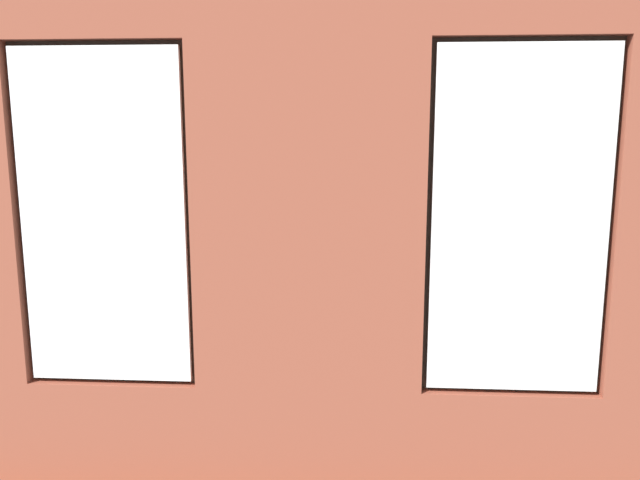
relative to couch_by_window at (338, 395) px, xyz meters
The scene contains 18 objects.
ground_plane 2.29m from the couch_by_window, 86.09° to the right, with size 7.29×6.56×0.10m, color brown.
brick_wall_with_windows 1.60m from the couch_by_window, 76.65° to the left, with size 6.69×0.30×3.57m.
white_wall_right 4.27m from the couch_by_window, 30.75° to the right, with size 0.10×5.56×3.57m, color silver.
couch_by_window is the anchor object (origin of this frame).
couch_left 2.92m from the couch_by_window, 148.42° to the right, with size 0.93×1.96×0.80m.
coffee_table 2.21m from the couch_by_window, 78.43° to the right, with size 1.53×0.80×0.43m.
cup_ceramic 2.36m from the couch_by_window, 74.33° to the right, with size 0.08×0.08×0.10m, color #33567F.
candle_jar 2.24m from the couch_by_window, 66.16° to the right, with size 0.08×0.08×0.11m, color #B7333D.
table_plant_small 2.31m from the couch_by_window, 89.48° to the right, with size 0.14×0.14×0.21m.
remote_silver 2.21m from the couch_by_window, 78.43° to the right, with size 0.05×0.17×0.02m, color #B2B2B7.
remote_gray 2.07m from the couch_by_window, 80.89° to the right, with size 0.05×0.17×0.02m, color #59595B.
media_console 3.86m from the couch_by_window, 35.33° to the right, with size 1.25×0.42×0.57m, color black.
tv_flatscreen 3.91m from the couch_by_window, 35.36° to the right, with size 1.18×0.20×0.76m.
papasan_chair 4.55m from the couch_by_window, 85.48° to the right, with size 1.03×1.03×0.67m.
potted_plant_between_couches 1.47m from the couch_by_window, behind, with size 1.00×1.18×1.35m.
potted_plant_mid_room_small 3.28m from the couch_by_window, 102.06° to the right, with size 0.34×0.34×0.50m.
potted_plant_foreground_right 5.32m from the couch_by_window, 57.59° to the right, with size 0.68×0.69×1.21m.
potted_plant_beside_window_right 1.68m from the couch_by_window, ahead, with size 1.08×1.12×1.38m.
Camera 1 is at (-0.28, 6.29, 2.13)m, focal length 35.00 mm.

